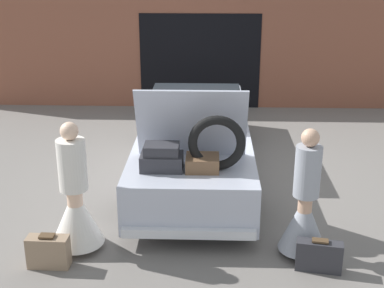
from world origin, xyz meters
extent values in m
plane|color=slate|center=(0.00, 0.00, 0.00)|extent=(40.00, 40.00, 0.00)
cube|color=brown|center=(0.00, 3.99, 1.40)|extent=(12.00, 0.12, 2.80)
cube|color=black|center=(0.00, 3.92, 1.10)|extent=(2.80, 0.02, 2.20)
cube|color=#B2B7C6|center=(0.00, 0.00, 0.52)|extent=(1.75, 5.23, 0.68)
cube|color=#1E2328|center=(0.00, 0.31, 1.06)|extent=(1.54, 1.67, 0.39)
cylinder|color=black|center=(-0.81, 1.62, 0.37)|extent=(0.18, 0.73, 0.73)
cylinder|color=black|center=(0.81, 1.62, 0.37)|extent=(0.18, 0.73, 0.73)
cylinder|color=black|center=(-0.81, -1.57, 0.37)|extent=(0.18, 0.73, 0.73)
cylinder|color=black|center=(0.81, -1.57, 0.37)|extent=(0.18, 0.73, 0.73)
cube|color=silver|center=(0.00, -2.65, 0.28)|extent=(1.67, 0.10, 0.12)
cube|color=#B2B7C6|center=(0.00, -1.64, 1.37)|extent=(1.49, 0.43, 1.03)
cube|color=#2D2D33|center=(-0.38, -2.00, 0.96)|extent=(0.55, 0.36, 0.21)
cube|color=brown|center=(0.16, -2.00, 0.95)|extent=(0.43, 0.38, 0.19)
cube|color=#2D2D33|center=(-0.38, -2.00, 1.14)|extent=(0.45, 0.32, 0.14)
torus|color=black|center=(0.34, -2.00, 1.23)|extent=(0.74, 0.12, 0.74)
cylinder|color=beige|center=(-1.41, -2.56, 0.41)|extent=(0.19, 0.19, 0.81)
cone|color=silver|center=(-1.41, -2.56, 0.45)|extent=(0.66, 0.66, 0.73)
cylinder|color=silver|center=(-1.41, -2.56, 1.13)|extent=(0.35, 0.35, 0.64)
sphere|color=beige|center=(-1.41, -2.56, 1.56)|extent=(0.22, 0.22, 0.22)
cylinder|color=tan|center=(1.41, -2.61, 0.40)|extent=(0.17, 0.17, 0.80)
cone|color=#9399A3|center=(1.41, -2.61, 0.44)|extent=(0.59, 0.59, 0.72)
cylinder|color=#9399A3|center=(1.41, -2.61, 1.11)|extent=(0.31, 0.31, 0.63)
sphere|color=tan|center=(1.41, -2.61, 1.53)|extent=(0.22, 0.22, 0.22)
cube|color=#8C7259|center=(-1.65, -3.00, 0.20)|extent=(0.50, 0.21, 0.39)
cube|color=#4C3823|center=(-1.65, -3.00, 0.41)|extent=(0.18, 0.12, 0.02)
cube|color=#2D2D33|center=(1.55, -2.97, 0.19)|extent=(0.56, 0.26, 0.37)
cube|color=#4C3823|center=(1.55, -2.97, 0.39)|extent=(0.20, 0.13, 0.02)
camera|label=1|loc=(0.25, -8.45, 3.58)|focal=50.00mm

